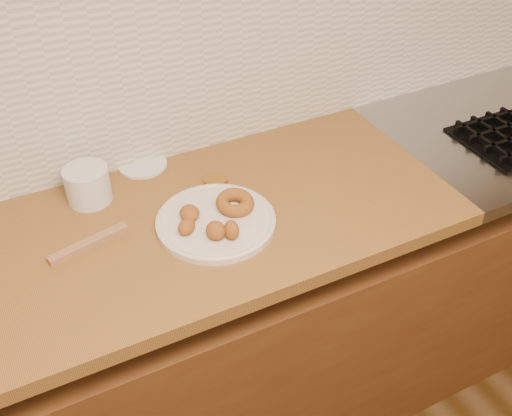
% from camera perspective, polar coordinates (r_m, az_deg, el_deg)
% --- Properties ---
extents(base_cabinet, '(3.60, 0.60, 0.77)m').
position_cam_1_polar(base_cabinet, '(1.91, -0.24, -11.49)').
color(base_cabinet, '#593514').
rests_on(base_cabinet, floor).
extents(backsplash, '(3.60, 0.02, 0.60)m').
position_cam_1_polar(backsplash, '(1.63, -5.17, 14.99)').
color(backsplash, beige).
rests_on(backsplash, wall_back).
extents(donut_plate, '(0.29, 0.29, 0.02)m').
position_cam_1_polar(donut_plate, '(1.47, -3.84, -1.32)').
color(donut_plate, beige).
rests_on(donut_plate, butcher_block).
extents(ring_donut, '(0.13, 0.13, 0.04)m').
position_cam_1_polar(ring_donut, '(1.49, -2.03, 0.52)').
color(ring_donut, '#9E5B26').
rests_on(ring_donut, donut_plate).
extents(fried_dough_chunks, '(0.14, 0.17, 0.05)m').
position_cam_1_polar(fried_dough_chunks, '(1.42, -4.75, -1.61)').
color(fried_dough_chunks, '#9E5B26').
rests_on(fried_dough_chunks, donut_plate).
extents(plastic_tub, '(0.14, 0.14, 0.09)m').
position_cam_1_polar(plastic_tub, '(1.58, -15.74, 2.14)').
color(plastic_tub, silver).
rests_on(plastic_tub, butcher_block).
extents(tub_lid, '(0.14, 0.14, 0.01)m').
position_cam_1_polar(tub_lid, '(1.70, -10.74, 4.10)').
color(tub_lid, silver).
rests_on(tub_lid, butcher_block).
extents(brass_jar_lid, '(0.07, 0.07, 0.01)m').
position_cam_1_polar(brass_jar_lid, '(1.61, -3.87, 2.71)').
color(brass_jar_lid, '#B37D2E').
rests_on(brass_jar_lid, butcher_block).
extents(wooden_utensil, '(0.20, 0.07, 0.02)m').
position_cam_1_polar(wooden_utensil, '(1.46, -15.64, -3.27)').
color(wooden_utensil, '#906440').
rests_on(wooden_utensil, butcher_block).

